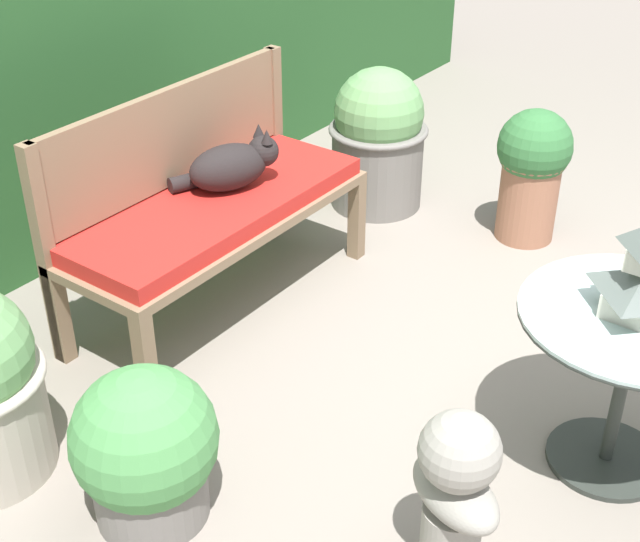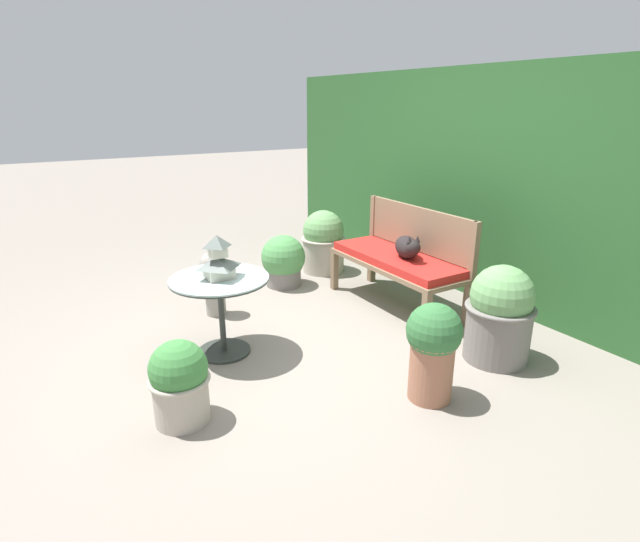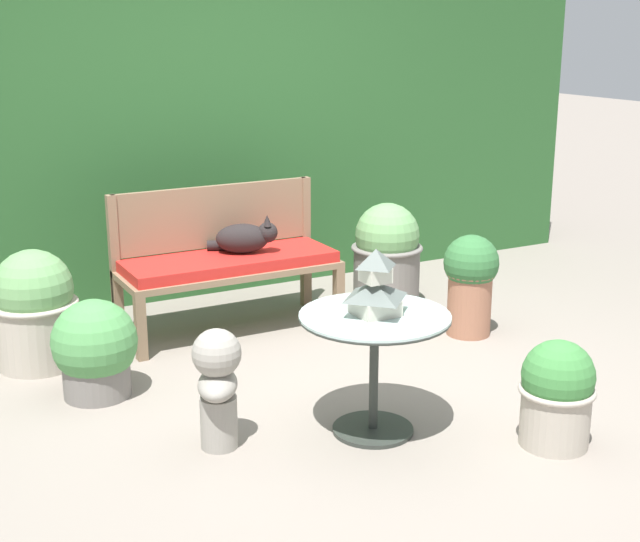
{
  "view_description": "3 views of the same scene",
  "coord_description": "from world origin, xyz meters",
  "views": [
    {
      "loc": [
        -2.53,
        -1.0,
        2.11
      ],
      "look_at": [
        -0.34,
        0.62,
        0.44
      ],
      "focal_mm": 50.0,
      "sensor_mm": 36.0,
      "label": 1
    },
    {
      "loc": [
        3.09,
        -1.59,
        1.8
      ],
      "look_at": [
        -0.23,
        0.43,
        0.48
      ],
      "focal_mm": 28.0,
      "sensor_mm": 36.0,
      "label": 2
    },
    {
      "loc": [
        -2.27,
        -3.81,
        1.93
      ],
      "look_at": [
        0.04,
        0.48,
        0.55
      ],
      "focal_mm": 50.0,
      "sensor_mm": 36.0,
      "label": 3
    }
  ],
  "objects": [
    {
      "name": "ground",
      "position": [
        0.0,
        0.0,
        0.0
      ],
      "size": [
        30.0,
        30.0,
        0.0
      ],
      "primitive_type": "plane",
      "color": "gray"
    },
    {
      "name": "foliage_hedge_back",
      "position": [
        0.0,
        2.43,
        1.06
      ],
      "size": [
        6.4,
        0.79,
        2.11
      ],
      "primitive_type": "cube",
      "color": "#285628",
      "rests_on": "ground"
    },
    {
      "name": "garden_bench",
      "position": [
        -0.21,
        1.23,
        0.42
      ],
      "size": [
        1.38,
        0.52,
        0.5
      ],
      "color": "#7F664C",
      "rests_on": "ground"
    },
    {
      "name": "bench_backrest",
      "position": [
        -0.21,
        1.47,
        0.65
      ],
      "size": [
        1.38,
        0.06,
        0.9
      ],
      "color": "#7F664C",
      "rests_on": "ground"
    },
    {
      "name": "cat",
      "position": [
        -0.09,
        1.25,
        0.59
      ],
      "size": [
        0.4,
        0.34,
        0.24
      ],
      "rotation": [
        0.0,
        0.0,
        -0.4
      ],
      "color": "black",
      "rests_on": "garden_bench"
    },
    {
      "name": "patio_table",
      "position": [
        -0.17,
        -0.45,
        0.47
      ],
      "size": [
        0.72,
        0.72,
        0.6
      ],
      "color": "#2D332D",
      "rests_on": "ground"
    },
    {
      "name": "garden_bust",
      "position": [
        -0.89,
        -0.25,
        0.33
      ],
      "size": [
        0.3,
        0.37,
        0.58
      ],
      "rotation": [
        0.0,
        0.0,
        1.13
      ],
      "color": "gray",
      "rests_on": "ground"
    },
    {
      "name": "potted_plant_bench_left",
      "position": [
        -1.23,
        0.61,
        0.26
      ],
      "size": [
        0.45,
        0.45,
        0.53
      ],
      "color": "slate",
      "rests_on": "ground"
    },
    {
      "name": "potted_plant_patio_mid",
      "position": [
        0.96,
        1.22,
        0.35
      ],
      "size": [
        0.5,
        0.5,
        0.72
      ],
      "color": "slate",
      "rests_on": "ground"
    },
    {
      "name": "potted_plant_path_edge",
      "position": [
        1.09,
        0.45,
        0.36
      ],
      "size": [
        0.35,
        0.35,
        0.64
      ],
      "color": "#9E664C",
      "rests_on": "ground"
    }
  ]
}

